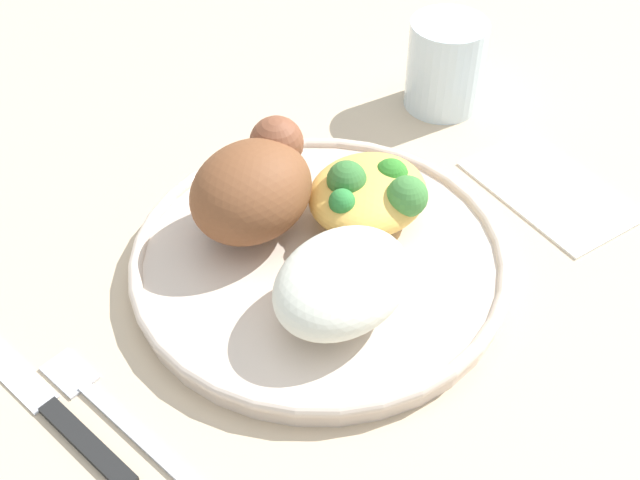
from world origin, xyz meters
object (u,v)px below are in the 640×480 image
fork (113,413)px  napkin (551,189)px  plate (320,260)px  mac_cheese_with_broccoli (374,194)px  roasted_chicken (254,186)px  water_glass (445,65)px  rice_pile (342,282)px  knife (48,405)px

fork → napkin: 0.37m
plate → napkin: 0.20m
mac_cheese_with_broccoli → fork: size_ratio=0.64×
roasted_chicken → fork: size_ratio=0.73×
plate → water_glass: water_glass is taller
roasted_chicken → fork: bearing=-167.6°
plate → mac_cheese_with_broccoli: 0.06m
rice_pile → fork: 0.16m
napkin → water_glass: bearing=71.5°
plate → mac_cheese_with_broccoli: mac_cheese_with_broccoli is taller
fork → water_glass: bearing=4.7°
roasted_chicken → napkin: roasted_chicken is taller
fork → water_glass: size_ratio=1.81×
mac_cheese_with_broccoli → napkin: bearing=-31.2°
plate → roasted_chicken: roasted_chicken is taller
roasted_chicken → mac_cheese_with_broccoli: roasted_chicken is taller
fork → napkin: (0.35, -0.10, -0.00)m
fork → mac_cheese_with_broccoli: bearing=-5.6°
roasted_chicken → napkin: size_ratio=0.80×
mac_cheese_with_broccoli → water_glass: (0.17, 0.05, 0.00)m
mac_cheese_with_broccoli → napkin: size_ratio=0.70×
knife → water_glass: 0.42m
rice_pile → napkin: 0.22m
fork → napkin: size_ratio=1.10×
mac_cheese_with_broccoli → napkin: mac_cheese_with_broccoli is taller
mac_cheese_with_broccoli → napkin: 0.15m
mac_cheese_with_broccoli → water_glass: bearing=17.6°
roasted_chicken → knife: 0.19m
rice_pile → mac_cheese_with_broccoli: (0.08, 0.04, -0.00)m
knife → napkin: bearing=-19.7°
rice_pile → fork: (-0.14, 0.06, -0.04)m
roasted_chicken → rice_pile: (-0.02, -0.10, -0.01)m
rice_pile → plate: bearing=55.1°
water_glass → napkin: 0.14m
water_glass → napkin: water_glass is taller
plate → roasted_chicken: 0.07m
roasted_chicken → rice_pile: roasted_chicken is taller
rice_pile → mac_cheese_with_broccoli: rice_pile is taller
fork → roasted_chicken: bearing=12.4°
mac_cheese_with_broccoli → roasted_chicken: bearing=135.7°
roasted_chicken → knife: bearing=-179.4°
roasted_chicken → mac_cheese_with_broccoli: bearing=-44.3°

